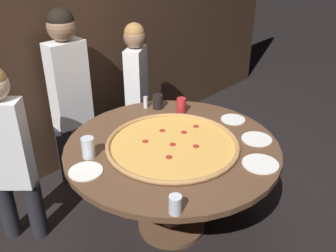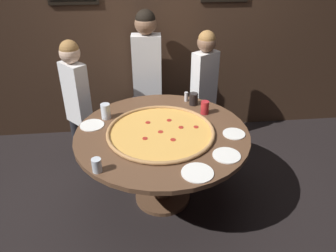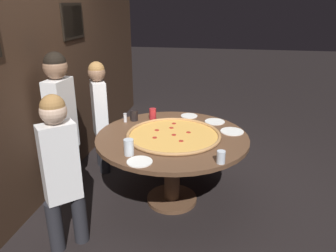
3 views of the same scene
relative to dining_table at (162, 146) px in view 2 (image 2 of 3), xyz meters
name	(u,v)px [view 2 (image 2 of 3)]	position (x,y,z in m)	size (l,w,h in m)	color
ground_plane	(163,197)	(0.00, 0.00, -0.60)	(24.00, 24.00, 0.00)	black
back_wall	(151,26)	(0.00, 1.34, 0.71)	(6.40, 0.08, 2.60)	#3D281C
dining_table	(162,146)	(0.00, 0.00, 0.00)	(1.49, 1.49, 0.74)	brown
giant_pizza	(161,132)	(-0.01, -0.02, 0.15)	(0.92, 0.92, 0.03)	#E5A84C
drink_cup_front_edge	(205,108)	(0.43, 0.29, 0.20)	(0.08, 0.08, 0.12)	#B22328
drink_cup_far_left	(97,165)	(-0.50, -0.48, 0.19)	(0.07, 0.07, 0.11)	silver
drink_cup_near_right	(106,111)	(-0.49, 0.29, 0.21)	(0.09, 0.09, 0.14)	silver
drink_cup_by_shaker	(194,99)	(0.35, 0.48, 0.20)	(0.08, 0.08, 0.12)	black
white_plate_beside_cup	(227,155)	(0.46, -0.39, 0.15)	(0.21, 0.21, 0.01)	white
white_plate_right_side	(197,173)	(0.20, -0.58, 0.15)	(0.23, 0.23, 0.01)	white
white_plate_left_side	(234,134)	(0.60, -0.10, 0.15)	(0.19, 0.19, 0.01)	white
white_plate_far_back	(92,125)	(-0.60, 0.17, 0.15)	(0.21, 0.21, 0.01)	white
condiment_shaker	(186,97)	(0.29, 0.56, 0.19)	(0.04, 0.04, 0.10)	silver
diner_far_left	(76,96)	(-0.81, 0.75, 0.16)	(0.32, 0.33, 1.34)	#232328
diner_side_right	(204,83)	(0.56, 0.96, 0.16)	(0.35, 0.27, 1.34)	#232328
diner_side_left	(147,71)	(-0.07, 1.11, 0.27)	(0.39, 0.23, 1.53)	#232328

